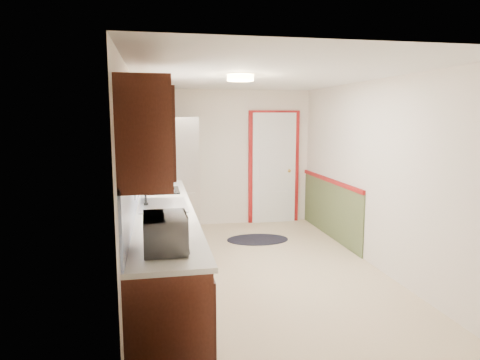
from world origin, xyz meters
name	(u,v)px	position (x,y,z in m)	size (l,w,h in m)	color
room_shell	(261,177)	(0.00, 0.00, 1.20)	(3.20, 5.20, 2.52)	#C9B48E
kitchen_run	(160,219)	(-1.24, -0.29, 0.81)	(0.63, 4.00, 2.20)	#33130B
back_wall_trim	(285,176)	(0.99, 2.21, 0.89)	(1.12, 2.30, 2.08)	maroon
ceiling_fixture	(240,78)	(-0.30, -0.20, 2.36)	(0.30, 0.30, 0.06)	#FFD88C
microwave	(166,229)	(-1.20, -1.84, 1.10)	(0.48, 0.27, 0.33)	white
refrigerator	(171,176)	(-1.02, 2.05, 0.96)	(0.88, 0.84, 1.92)	#B7B7BC
rug	(258,239)	(0.29, 1.36, 0.01)	(0.97, 0.63, 0.01)	black
cooktop	(162,190)	(-1.19, 0.75, 0.95)	(0.46, 0.55, 0.02)	black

